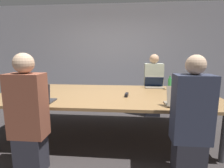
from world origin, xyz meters
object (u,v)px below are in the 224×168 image
at_px(laptop_near_left, 40,97).
at_px(laptop_near_right, 180,100).
at_px(person_far_right, 153,87).
at_px(laptop_far_right, 154,85).
at_px(bottle_far_right, 170,84).
at_px(person_near_right, 191,122).
at_px(stapler, 127,95).
at_px(person_near_left, 28,117).

height_order(laptop_near_left, laptop_near_right, laptop_near_left).
bearing_deg(person_far_right, laptop_far_right, -96.22).
bearing_deg(bottle_far_right, laptop_far_right, 144.74).
xyz_separation_m(person_near_right, stapler, (-0.70, 0.84, 0.09)).
height_order(person_near_left, person_far_right, person_near_left).
bearing_deg(stapler, laptop_near_left, -151.74).
height_order(person_near_left, laptop_far_right, person_near_left).
bearing_deg(bottle_far_right, person_near_right, -93.58).
height_order(laptop_near_left, person_near_right, person_near_right).
bearing_deg(person_near_left, stapler, -141.42).
bearing_deg(laptop_near_left, laptop_far_right, -144.39).
bearing_deg(laptop_near_right, person_near_right, 93.06).
bearing_deg(person_near_right, person_near_left, 1.53).
relative_size(bottle_far_right, laptop_near_right, 0.75).
xyz_separation_m(person_near_left, laptop_far_right, (1.64, 1.65, 0.11)).
distance_m(laptop_near_left, person_near_right, 1.92).
bearing_deg(person_near_left, laptop_near_right, -166.67).
height_order(laptop_far_right, laptop_near_right, laptop_near_right).
height_order(laptop_far_right, person_far_right, person_far_right).
height_order(laptop_far_right, bottle_far_right, bottle_far_right).
bearing_deg(laptop_near_left, stapler, -158.48).
bearing_deg(person_far_right, bottle_far_right, -72.14).
bearing_deg(person_far_right, person_near_left, -128.83).
relative_size(laptop_far_right, person_far_right, 0.26).
xyz_separation_m(bottle_far_right, laptop_near_right, (-0.11, -1.04, -0.04)).
height_order(laptop_near_left, stapler, laptop_near_left).
bearing_deg(laptop_far_right, laptop_near_right, -83.21).
distance_m(person_far_right, bottle_far_right, 0.69).
xyz_separation_m(laptop_near_right, stapler, (-0.68, 0.46, -0.05)).
distance_m(person_near_left, person_far_right, 2.70).
bearing_deg(laptop_far_right, person_near_left, -134.93).
bearing_deg(person_near_left, person_far_right, -128.83).
relative_size(person_far_right, person_near_right, 1.00).
distance_m(person_near_left, laptop_near_right, 1.84).
relative_size(laptop_far_right, bottle_far_right, 1.40).
distance_m(laptop_far_right, stapler, 0.93).
height_order(person_near_left, laptop_near_right, person_near_left).
bearing_deg(bottle_far_right, laptop_near_right, -95.96).
height_order(laptop_far_right, person_near_right, person_near_right).
bearing_deg(laptop_near_right, person_far_right, -86.73).
distance_m(laptop_far_right, person_near_right, 1.61).
distance_m(laptop_far_right, bottle_far_right, 0.32).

